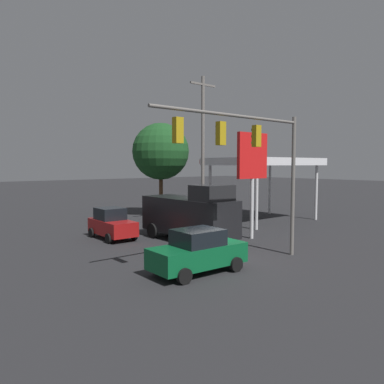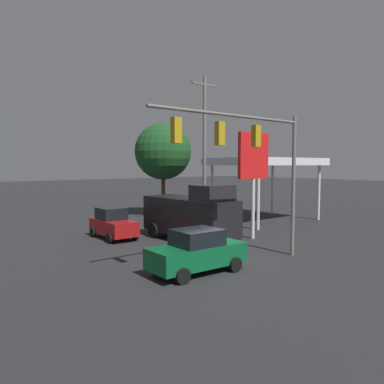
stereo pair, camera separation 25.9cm
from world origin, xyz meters
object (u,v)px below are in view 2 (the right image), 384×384
hatchback_crossing (113,224)px  sedan_waiting (197,251)px  street_tree (163,152)px  price_sign (253,161)px  traffic_signal_assembly (250,150)px  delivery_truck (191,214)px  utility_pole (204,149)px

hatchback_crossing → sedan_waiting: hatchback_crossing is taller
sedan_waiting → street_tree: (-9.40, -16.23, 4.99)m
price_sign → sedan_waiting: price_sign is taller
traffic_signal_assembly → delivery_truck: bearing=-102.8°
price_sign → sedan_waiting: (7.64, 3.61, -4.02)m
hatchback_crossing → traffic_signal_assembly: bearing=12.1°
utility_pole → sedan_waiting: utility_pole is taller
utility_pole → sedan_waiting: 13.15m
traffic_signal_assembly → delivery_truck: traffic_signal_assembly is taller
price_sign → traffic_signal_assembly: bearing=40.3°
traffic_signal_assembly → hatchback_crossing: size_ratio=2.34×
traffic_signal_assembly → utility_pole: utility_pole is taller
sedan_waiting → price_sign: bearing=-152.9°
hatchback_crossing → street_tree: (-8.69, -6.91, 5.00)m
price_sign → street_tree: (-1.76, -12.63, 0.97)m
traffic_signal_assembly → sedan_waiting: bearing=-13.7°
utility_pole → sedan_waiting: size_ratio=2.53×
utility_pole → delivery_truck: 6.97m
delivery_truck → price_sign: bearing=62.7°
traffic_signal_assembly → price_sign: traffic_signal_assembly is taller
traffic_signal_assembly → utility_pole: size_ratio=0.80×
delivery_truck → traffic_signal_assembly: bearing=-14.0°
traffic_signal_assembly → street_tree: bearing=-111.9°
price_sign → street_tree: bearing=-97.9°
street_tree → traffic_signal_assembly: bearing=68.1°
price_sign → sedan_waiting: 9.36m
hatchback_crossing → delivery_truck: size_ratio=0.56×
traffic_signal_assembly → street_tree: street_tree is taller
street_tree → price_sign: bearing=82.1°
utility_pole → street_tree: bearing=-99.5°
hatchback_crossing → price_sign: bearing=51.7°
sedan_waiting → hatchback_crossing: bearing=-92.5°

